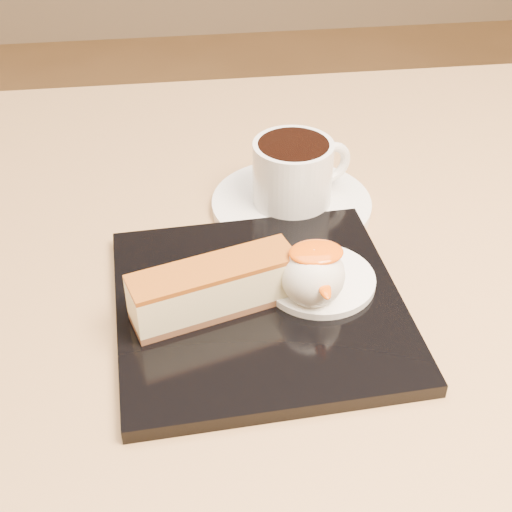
{
  "coord_description": "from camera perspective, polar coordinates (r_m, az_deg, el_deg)",
  "views": [
    {
      "loc": [
        -0.08,
        -0.46,
        1.1
      ],
      "look_at": [
        -0.02,
        -0.02,
        0.76
      ],
      "focal_mm": 50.0,
      "sensor_mm": 36.0,
      "label": 1
    }
  ],
  "objects": [
    {
      "name": "cheesecake",
      "position": [
        0.53,
        -3.38,
        -2.56
      ],
      "size": [
        0.13,
        0.07,
        0.04
      ],
      "rotation": [
        0.0,
        0.0,
        0.29
      ],
      "color": "brown",
      "rests_on": "dessert_plate"
    },
    {
      "name": "dessert_plate",
      "position": [
        0.56,
        0.27,
        -4.01
      ],
      "size": [
        0.23,
        0.23,
        0.01
      ],
      "primitive_type": "cube",
      "rotation": [
        0.0,
        0.0,
        0.05
      ],
      "color": "black",
      "rests_on": "table"
    },
    {
      "name": "cream_smear",
      "position": [
        0.57,
        5.05,
        -1.89
      ],
      "size": [
        0.09,
        0.09,
        0.01
      ],
      "primitive_type": "cylinder",
      "color": "white",
      "rests_on": "dessert_plate"
    },
    {
      "name": "saucer",
      "position": [
        0.67,
        2.85,
        4.13
      ],
      "size": [
        0.15,
        0.15,
        0.01
      ],
      "primitive_type": "cylinder",
      "color": "white",
      "rests_on": "table"
    },
    {
      "name": "mint_sprig",
      "position": [
        0.58,
        1.77,
        -0.35
      ],
      "size": [
        0.03,
        0.02,
        0.0
      ],
      "color": "#348B2D",
      "rests_on": "cream_smear"
    },
    {
      "name": "table",
      "position": [
        0.71,
        1.34,
        -11.31
      ],
      "size": [
        0.8,
        0.8,
        0.72
      ],
      "color": "black",
      "rests_on": "ground"
    },
    {
      "name": "coffee_cup",
      "position": [
        0.66,
        3.09,
        6.79
      ],
      "size": [
        0.1,
        0.07,
        0.06
      ],
      "rotation": [
        0.0,
        0.0,
        0.33
      ],
      "color": "white",
      "rests_on": "saucer"
    },
    {
      "name": "ice_cream_scoop",
      "position": [
        0.54,
        4.56,
        -1.55
      ],
      "size": [
        0.05,
        0.05,
        0.05
      ],
      "primitive_type": "sphere",
      "color": "white",
      "rests_on": "cream_smear"
    },
    {
      "name": "mango_sauce",
      "position": [
        0.53,
        4.84,
        0.29
      ],
      "size": [
        0.04,
        0.03,
        0.01
      ],
      "primitive_type": "ellipsoid",
      "color": "#EF5607",
      "rests_on": "ice_cream_scoop"
    }
  ]
}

